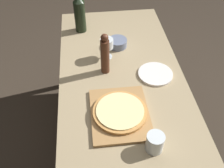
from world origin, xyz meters
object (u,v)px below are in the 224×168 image
object	(u,v)px
pepper_mill	(105,55)
small_bowl	(118,43)
pizza	(120,111)
wine_bottle	(80,14)
wine_glass	(107,44)

from	to	relation	value
pepper_mill	small_bowl	world-z (taller)	pepper_mill
pizza	pepper_mill	size ratio (longest dim) A/B	1.05
pepper_mill	small_bowl	distance (m)	0.30
wine_bottle	wine_glass	distance (m)	0.38
wine_glass	pepper_mill	bearing A→B (deg)	-99.88
wine_glass	small_bowl	world-z (taller)	wine_glass
pizza	wine_bottle	world-z (taller)	wine_bottle
pepper_mill	small_bowl	size ratio (longest dim) A/B	2.11
pizza	wine_glass	bearing A→B (deg)	92.29
pizza	wine_bottle	xyz separation A→B (m)	(-0.18, 0.85, 0.11)
pizza	wine_bottle	bearing A→B (deg)	102.24
wine_bottle	wine_glass	size ratio (longest dim) A/B	2.49
pizza	wine_glass	distance (m)	0.51
wine_bottle	small_bowl	xyz separation A→B (m)	(0.25, -0.23, -0.12)
wine_bottle	wine_glass	xyz separation A→B (m)	(0.16, -0.34, -0.04)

